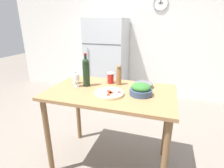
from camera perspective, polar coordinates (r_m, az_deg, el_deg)
ground_plane at (r=2.31m, az=-0.32°, el=-24.25°), size 14.00×14.00×0.00m
wall_back at (r=3.92m, az=10.35°, el=14.89°), size 6.40×0.08×2.60m
refrigerator at (r=3.75m, az=-1.58°, el=7.85°), size 0.79×0.74×1.68m
prep_counter at (r=1.85m, az=-0.37°, el=-6.09°), size 1.29×0.78×0.93m
wine_bottle at (r=1.90m, az=-8.44°, el=4.03°), size 0.07×0.07×0.36m
wine_glass_near at (r=1.92m, az=-11.62°, el=1.92°), size 0.07×0.07×0.15m
wine_glass_far at (r=2.02m, az=-12.18°, el=2.83°), size 0.07×0.07×0.15m
pepper_mill at (r=1.94m, az=2.25°, el=2.86°), size 0.06×0.06×0.23m
salad_bowl at (r=1.70m, az=9.42°, el=-1.83°), size 0.22×0.22×0.12m
homemade_pizza at (r=1.69m, az=-0.89°, el=-3.00°), size 0.29×0.29×0.03m
salt_canister at (r=2.00m, az=-0.48°, el=2.00°), size 0.07×0.07×0.12m
cast_iron_skillet at (r=1.92m, az=10.13°, el=-0.32°), size 0.21×0.33×0.04m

